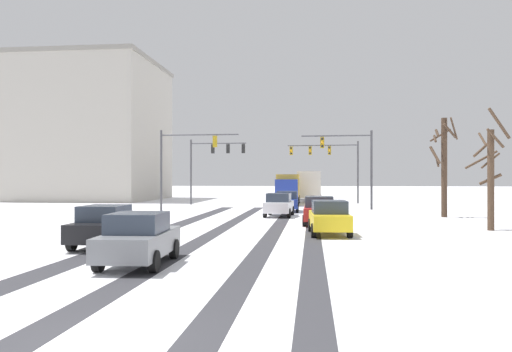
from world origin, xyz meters
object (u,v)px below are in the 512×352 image
at_px(bus_oncoming, 308,184).
at_px(bare_tree_sidewalk_far, 443,163).
at_px(traffic_signal_near_left, 183,156).
at_px(traffic_signal_near_right, 352,156).
at_px(traffic_signal_far_right, 329,157).
at_px(car_black_fifth, 106,226).
at_px(box_truck_delivery, 288,188).
at_px(car_red_third, 319,210).
at_px(office_building_far_left_block, 77,131).
at_px(car_grey_sixth, 139,239).
at_px(car_yellow_cab_fourth, 329,217).
at_px(car_white_second, 279,205).
at_px(traffic_signal_far_left, 213,157).
at_px(car_blue_lead, 287,201).
at_px(bare_tree_sidewalk_mid, 491,173).

xyz_separation_m(bus_oncoming, bare_tree_sidewalk_far, (9.32, -23.90, 1.70)).
bearing_deg(traffic_signal_near_left, bus_oncoming, 63.89).
relative_size(traffic_signal_near_right, traffic_signal_far_right, 0.87).
relative_size(car_black_fifth, box_truck_delivery, 0.56).
bearing_deg(bare_tree_sidewalk_far, traffic_signal_far_right, 111.59).
relative_size(traffic_signal_near_left, car_red_third, 1.58).
bearing_deg(traffic_signal_near_left, car_red_third, -43.64).
relative_size(car_red_third, box_truck_delivery, 0.56).
height_order(traffic_signal_far_right, office_building_far_left_block, office_building_far_left_block).
distance_m(car_grey_sixth, bare_tree_sidewalk_far, 25.05).
xyz_separation_m(traffic_signal_far_right, bus_oncoming, (-2.21, 5.91, -2.84)).
relative_size(car_red_third, car_yellow_cab_fourth, 0.98).
distance_m(traffic_signal_near_left, traffic_signal_near_right, 13.65).
distance_m(car_white_second, bare_tree_sidewalk_far, 11.57).
relative_size(traffic_signal_far_left, car_white_second, 1.55).
bearing_deg(car_blue_lead, box_truck_delivery, 92.37).
distance_m(car_black_fifth, bare_tree_sidewalk_far, 23.87).
distance_m(traffic_signal_near_right, bare_tree_sidewalk_mid, 15.66).
bearing_deg(bare_tree_sidewalk_mid, car_red_third, 165.71).
xyz_separation_m(traffic_signal_near_right, car_grey_sixth, (-8.54, -26.26, -3.59)).
bearing_deg(bare_tree_sidewalk_far, box_truck_delivery, 126.86).
xyz_separation_m(car_red_third, bus_oncoming, (-0.82, 30.30, 1.18)).
distance_m(bare_tree_sidewalk_far, office_building_far_left_block, 44.54).
xyz_separation_m(car_blue_lead, car_black_fifth, (-6.05, -20.87, 0.00)).
relative_size(car_blue_lead, car_white_second, 0.99).
relative_size(car_black_fifth, car_grey_sixth, 0.99).
relative_size(car_white_second, car_red_third, 1.02).
xyz_separation_m(traffic_signal_near_left, bare_tree_sidewalk_mid, (19.34, -12.39, -1.50)).
relative_size(car_red_third, bare_tree_sidewalk_mid, 0.67).
bearing_deg(car_black_fifth, bus_oncoming, 79.37).
bearing_deg(bare_tree_sidewalk_mid, office_building_far_left_block, 139.63).
height_order(car_red_third, box_truck_delivery, box_truck_delivery).
height_order(traffic_signal_near_left, car_red_third, traffic_signal_near_left).
distance_m(traffic_signal_far_left, bare_tree_sidewalk_far, 23.26).
distance_m(traffic_signal_far_left, traffic_signal_far_right, 12.33).
bearing_deg(car_black_fifth, car_red_third, 50.41).
xyz_separation_m(traffic_signal_near_left, bus_oncoming, (9.86, 20.12, -2.46)).
relative_size(traffic_signal_far_left, car_red_third, 1.58).
height_order(car_white_second, bus_oncoming, bus_oncoming).
bearing_deg(traffic_signal_far_right, car_black_fifth, -105.83).
height_order(traffic_signal_near_right, box_truck_delivery, traffic_signal_near_right).
height_order(bus_oncoming, office_building_far_left_block, office_building_far_left_block).
height_order(car_red_third, car_black_fifth, same).
bearing_deg(car_black_fifth, bare_tree_sidewalk_mid, 25.04).
height_order(traffic_signal_far_left, box_truck_delivery, traffic_signal_far_left).
distance_m(car_white_second, car_yellow_cab_fourth, 11.30).
bearing_deg(traffic_signal_near_left, car_white_second, -28.47).
bearing_deg(car_white_second, car_black_fifth, -109.68).
distance_m(car_blue_lead, car_white_second, 4.85).
height_order(traffic_signal_far_right, car_grey_sixth, traffic_signal_far_right).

